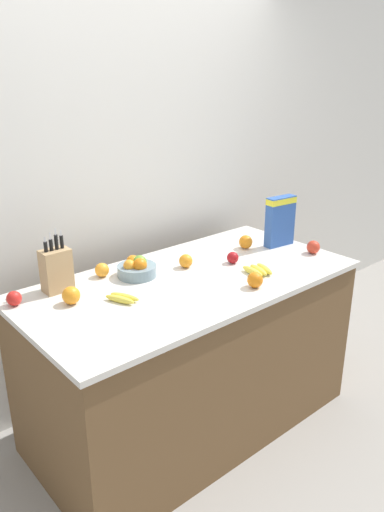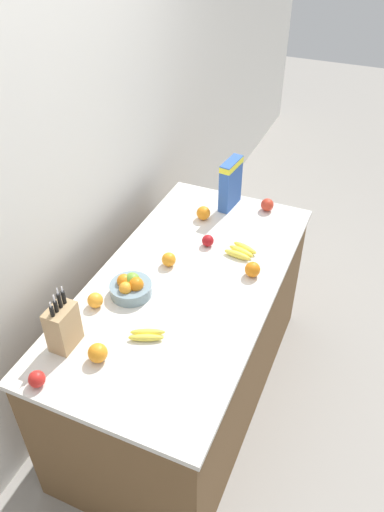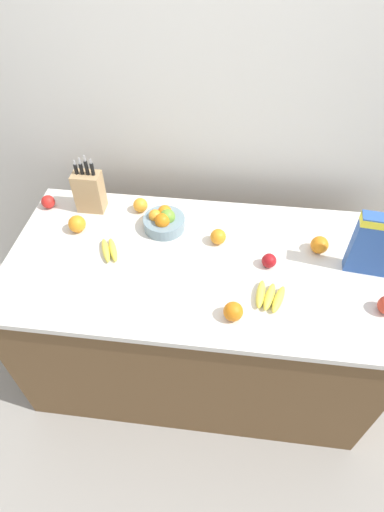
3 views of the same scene
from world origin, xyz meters
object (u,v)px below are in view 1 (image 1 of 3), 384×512
at_px(cereal_box, 280,219).
at_px(orange_mid_right, 186,261).
at_px(apple_middle, 14,298).
at_px(orange_mid_left, 255,280).
at_px(orange_near_bowl, 102,270).
at_px(knife_block, 56,270).
at_px(fruit_bowl, 137,268).
at_px(apple_near_bananas, 233,258).
at_px(banana_bunch_right, 258,270).
at_px(apple_leftmost, 313,247).
at_px(banana_bunch_left, 122,298).
at_px(orange_front_right, 71,295).
at_px(orange_front_left, 246,242).

xyz_separation_m(cereal_box, orange_mid_right, (-0.68, 0.10, -0.13)).
xyz_separation_m(apple_middle, orange_mid_right, (0.92, -0.16, 0.00)).
bearing_deg(apple_middle, orange_mid_left, -30.60).
bearing_deg(orange_near_bowl, knife_block, -177.93).
distance_m(fruit_bowl, apple_near_bananas, 0.56).
xyz_separation_m(fruit_bowl, banana_bunch_right, (0.52, -0.40, -0.03)).
height_order(knife_block, apple_leftmost, knife_block).
distance_m(banana_bunch_left, orange_front_right, 0.24).
height_order(apple_middle, apple_leftmost, apple_leftmost).
bearing_deg(apple_middle, knife_block, 4.73).
distance_m(apple_middle, apple_near_bananas, 1.20).
distance_m(banana_bunch_right, orange_near_bowl, 0.85).
relative_size(orange_near_bowl, orange_front_left, 0.91).
height_order(banana_bunch_right, orange_front_right, orange_front_right).
bearing_deg(cereal_box, orange_front_left, 161.08).
distance_m(apple_leftmost, orange_front_left, 0.41).
bearing_deg(apple_near_bananas, fruit_bowl, 158.88).
bearing_deg(apple_near_bananas, apple_middle, 166.03).
height_order(orange_near_bowl, orange_front_left, orange_front_left).
bearing_deg(banana_bunch_left, fruit_bowl, 42.12).
height_order(cereal_box, apple_leftmost, cereal_box).
xyz_separation_m(banana_bunch_left, orange_front_right, (-0.20, 0.13, 0.03)).
bearing_deg(knife_block, orange_mid_left, -38.43).
bearing_deg(orange_near_bowl, apple_middle, -176.67).
height_order(banana_bunch_left, orange_front_left, orange_front_left).
bearing_deg(banana_bunch_left, knife_block, 119.32).
bearing_deg(orange_front_left, orange_mid_left, -131.69).
xyz_separation_m(orange_front_right, orange_near_bowl, (0.28, 0.19, -0.01)).
height_order(banana_bunch_right, apple_near_bananas, apple_near_bananas).
bearing_deg(knife_block, orange_mid_right, -14.88).
height_order(orange_mid_right, orange_front_left, orange_front_left).
bearing_deg(cereal_box, orange_near_bowl, 171.55).
bearing_deg(fruit_bowl, banana_bunch_right, -37.30).
bearing_deg(orange_front_left, cereal_box, -25.04).
distance_m(orange_mid_right, orange_near_bowl, 0.47).
relative_size(orange_front_right, orange_mid_right, 1.13).
distance_m(apple_middle, orange_front_left, 1.41).
xyz_separation_m(fruit_bowl, orange_front_left, (0.76, -0.08, -0.00)).
bearing_deg(orange_mid_right, orange_front_left, -0.25).
relative_size(knife_block, orange_front_left, 3.87).
height_order(cereal_box, apple_middle, cereal_box).
distance_m(knife_block, orange_front_left, 1.18).
relative_size(cereal_box, apple_near_bananas, 4.63).
bearing_deg(apple_middle, apple_leftmost, -16.62).
relative_size(orange_mid_left, orange_mid_right, 1.07).
relative_size(apple_near_bananas, orange_mid_left, 0.82).
bearing_deg(apple_near_bananas, banana_bunch_left, -179.59).
relative_size(fruit_bowl, banana_bunch_left, 1.23).
bearing_deg(banana_bunch_right, orange_mid_left, -143.27).
height_order(cereal_box, orange_front_right, cereal_box).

